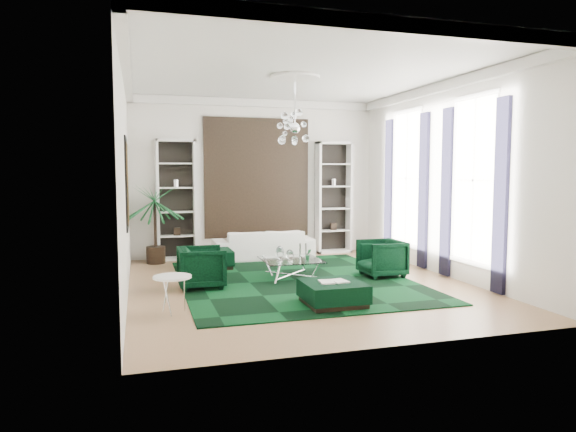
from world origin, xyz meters
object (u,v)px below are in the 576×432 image
object	(u,v)px
armchair_right	(382,258)
coffee_table	(291,269)
ottoman_front	(333,294)
palm	(155,213)
side_table	(173,295)
armchair_left	(202,267)
ottoman_side	(211,259)
sofa	(263,245)

from	to	relation	value
armchair_right	coffee_table	distance (m)	1.79
ottoman_front	palm	bearing A→B (deg)	119.05
armchair_right	side_table	size ratio (longest dim) A/B	1.44
armchair_left	coffee_table	world-z (taller)	armchair_left
ottoman_side	ottoman_front	size ratio (longest dim) A/B	0.98
side_table	palm	distance (m)	4.34
coffee_table	side_table	xyz separation A→B (m)	(-2.35, -1.85, 0.08)
armchair_left	sofa	bearing A→B (deg)	-33.44
armchair_left	side_table	bearing A→B (deg)	158.20
armchair_right	ottoman_front	world-z (taller)	armchair_right
armchair_left	armchair_right	size ratio (longest dim) A/B	1.01
ottoman_side	side_table	xyz separation A→B (m)	(-1.00, -3.30, 0.07)
coffee_table	armchair_right	bearing A→B (deg)	-11.31
side_table	palm	world-z (taller)	palm
ottoman_side	palm	distance (m)	1.74
ottoman_front	ottoman_side	bearing A→B (deg)	111.52
ottoman_front	palm	size ratio (longest dim) A/B	0.40
sofa	ottoman_side	distance (m)	1.60
coffee_table	ottoman_front	size ratio (longest dim) A/B	1.21
ottoman_side	palm	xyz separation A→B (m)	(-1.10, 0.95, 0.95)
ottoman_side	sofa	bearing A→B (deg)	32.20
coffee_table	palm	xyz separation A→B (m)	(-2.45, 2.40, 0.96)
coffee_table	ottoman_side	world-z (taller)	ottoman_side
sofa	side_table	size ratio (longest dim) A/B	4.19
coffee_table	side_table	bearing A→B (deg)	-141.79
armchair_left	ottoman_front	distance (m)	2.52
armchair_right	coffee_table	world-z (taller)	armchair_right
sofa	palm	distance (m)	2.58
armchair_left	ottoman_side	xyz separation A→B (m)	(0.40, 1.80, -0.17)
sofa	side_table	distance (m)	4.77
coffee_table	palm	bearing A→B (deg)	135.59
side_table	palm	xyz separation A→B (m)	(-0.10, 4.25, 0.88)
sofa	palm	world-z (taller)	palm
armchair_right	coffee_table	size ratio (longest dim) A/B	0.73
sofa	palm	xyz separation A→B (m)	(-2.45, 0.10, 0.80)
ottoman_front	side_table	distance (m)	2.41
coffee_table	side_table	size ratio (longest dim) A/B	1.97
sofa	armchair_left	world-z (taller)	armchair_left
armchair_right	ottoman_front	xyz separation A→B (m)	(-1.70, -1.75, -0.18)
sofa	coffee_table	size ratio (longest dim) A/B	2.13
armchair_right	ottoman_side	distance (m)	3.59
ottoman_side	ottoman_front	distance (m)	3.82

